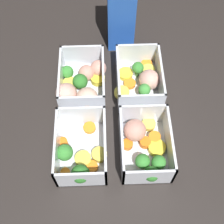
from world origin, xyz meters
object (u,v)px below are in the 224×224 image
Objects in this scene: container_near_right at (80,153)px; container_far_right at (144,145)px; container_near_left at (81,85)px; juice_carton at (121,14)px; container_far_left at (141,81)px.

container_near_right is 0.14m from container_far_right.
container_near_left and container_far_right have the same top height.
juice_carton is (-0.33, 0.10, 0.07)m from container_near_right.
container_near_right is at bearing -84.50° from container_far_right.
container_far_right is (0.16, 0.14, -0.00)m from container_near_left.
juice_carton is at bearing -164.64° from container_far_left.
container_near_left is at bearing 179.84° from container_near_right.
container_near_left and container_far_left have the same top height.
container_near_left is 1.01× the size of container_far_right.
container_near_left is 0.20m from juice_carton.
container_near_right is at bearing -16.86° from juice_carton.
container_near_right and container_far_right have the same top height.
container_far_left is at bearing 92.96° from container_near_left.
container_far_left is 0.17m from juice_carton.
container_near_left is at bearing -87.04° from container_far_left.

